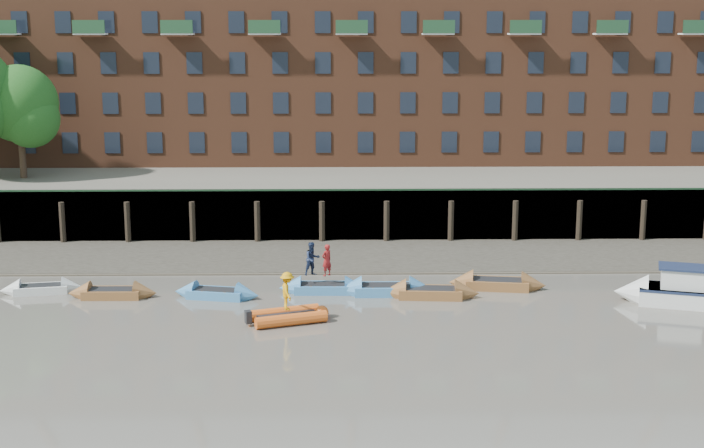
{
  "coord_description": "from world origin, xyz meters",
  "views": [
    {
      "loc": [
        -1.2,
        -37.59,
        13.54
      ],
      "look_at": [
        -0.32,
        12.0,
        3.2
      ],
      "focal_mm": 50.0,
      "sensor_mm": 36.0,
      "label": 1
    }
  ],
  "objects_px": {
    "rowboat_5": "(430,293)",
    "person_rib_crew": "(287,291)",
    "person_rower_a": "(327,260)",
    "rowboat_6": "(497,284)",
    "motor_launch": "(669,291)",
    "rowboat_0": "(41,289)",
    "rowboat_1": "(112,293)",
    "rowboat_2": "(217,293)",
    "rowboat_3": "(323,288)",
    "person_rower_b": "(312,259)",
    "rowboat_4": "(386,289)",
    "rib_tender": "(291,316)"
  },
  "relations": [
    {
      "from": "rowboat_2",
      "to": "person_rower_a",
      "type": "height_order",
      "value": "person_rower_a"
    },
    {
      "from": "rowboat_4",
      "to": "person_rower_b",
      "type": "relative_size",
      "value": 2.83
    },
    {
      "from": "rowboat_1",
      "to": "rowboat_0",
      "type": "bearing_deg",
      "value": 166.74
    },
    {
      "from": "rowboat_3",
      "to": "person_rower_b",
      "type": "distance_m",
      "value": 1.59
    },
    {
      "from": "rowboat_3",
      "to": "person_rower_b",
      "type": "bearing_deg",
      "value": 170.08
    },
    {
      "from": "rowboat_1",
      "to": "person_rower_a",
      "type": "height_order",
      "value": "person_rower_a"
    },
    {
      "from": "rowboat_6",
      "to": "rib_tender",
      "type": "height_order",
      "value": "rowboat_6"
    },
    {
      "from": "rowboat_0",
      "to": "motor_launch",
      "type": "xyz_separation_m",
      "value": [
        31.13,
        -2.5,
        0.42
      ]
    },
    {
      "from": "rowboat_5",
      "to": "person_rib_crew",
      "type": "distance_m",
      "value": 8.05
    },
    {
      "from": "person_rower_a",
      "to": "rowboat_2",
      "type": "bearing_deg",
      "value": -32.92
    },
    {
      "from": "rowboat_6",
      "to": "motor_launch",
      "type": "distance_m",
      "value": 8.42
    },
    {
      "from": "rowboat_3",
      "to": "rowboat_5",
      "type": "xyz_separation_m",
      "value": [
        5.36,
        -1.03,
        0.02
      ]
    },
    {
      "from": "person_rower_b",
      "to": "rowboat_5",
      "type": "bearing_deg",
      "value": -38.72
    },
    {
      "from": "rowboat_3",
      "to": "person_rib_crew",
      "type": "relative_size",
      "value": 2.55
    },
    {
      "from": "person_rower_a",
      "to": "person_rib_crew",
      "type": "height_order",
      "value": "person_rower_a"
    },
    {
      "from": "rowboat_1",
      "to": "person_rower_a",
      "type": "relative_size",
      "value": 2.71
    },
    {
      "from": "rowboat_0",
      "to": "rowboat_6",
      "type": "xyz_separation_m",
      "value": [
        23.22,
        0.38,
        0.04
      ]
    },
    {
      "from": "rowboat_4",
      "to": "person_rower_a",
      "type": "bearing_deg",
      "value": 172.37
    },
    {
      "from": "rowboat_1",
      "to": "person_rib_crew",
      "type": "bearing_deg",
      "value": -24.72
    },
    {
      "from": "rowboat_2",
      "to": "rowboat_3",
      "type": "height_order",
      "value": "rowboat_3"
    },
    {
      "from": "rowboat_3",
      "to": "rowboat_5",
      "type": "height_order",
      "value": "rowboat_5"
    },
    {
      "from": "rowboat_4",
      "to": "person_rower_b",
      "type": "xyz_separation_m",
      "value": [
        -3.69,
        0.51,
        1.48
      ]
    },
    {
      "from": "person_rower_b",
      "to": "person_rib_crew",
      "type": "relative_size",
      "value": 0.98
    },
    {
      "from": "rowboat_3",
      "to": "rowboat_6",
      "type": "relative_size",
      "value": 0.88
    },
    {
      "from": "rowboat_1",
      "to": "rowboat_4",
      "type": "distance_m",
      "value": 13.64
    },
    {
      "from": "rowboat_2",
      "to": "person_rower_b",
      "type": "relative_size",
      "value": 2.63
    },
    {
      "from": "rowboat_0",
      "to": "rowboat_1",
      "type": "height_order",
      "value": "rowboat_1"
    },
    {
      "from": "rowboat_1",
      "to": "rowboat_5",
      "type": "xyz_separation_m",
      "value": [
        15.84,
        -0.27,
        0.02
      ]
    },
    {
      "from": "rib_tender",
      "to": "person_rib_crew",
      "type": "height_order",
      "value": "person_rib_crew"
    },
    {
      "from": "rib_tender",
      "to": "person_rower_a",
      "type": "bearing_deg",
      "value": 51.68
    },
    {
      "from": "rowboat_2",
      "to": "rowboat_3",
      "type": "xyz_separation_m",
      "value": [
        5.28,
        0.9,
        0.01
      ]
    },
    {
      "from": "rowboat_5",
      "to": "person_rower_b",
      "type": "distance_m",
      "value": 6.18
    },
    {
      "from": "rowboat_2",
      "to": "motor_launch",
      "type": "bearing_deg",
      "value": 8.27
    },
    {
      "from": "rowboat_0",
      "to": "person_rib_crew",
      "type": "height_order",
      "value": "person_rib_crew"
    },
    {
      "from": "rowboat_0",
      "to": "person_rib_crew",
      "type": "xyz_separation_m",
      "value": [
        12.71,
        -5.11,
        1.26
      ]
    },
    {
      "from": "rowboat_5",
      "to": "person_rower_a",
      "type": "height_order",
      "value": "person_rower_a"
    },
    {
      "from": "rowboat_1",
      "to": "motor_launch",
      "type": "height_order",
      "value": "motor_launch"
    },
    {
      "from": "rowboat_2",
      "to": "rowboat_5",
      "type": "distance_m",
      "value": 10.64
    },
    {
      "from": "rowboat_2",
      "to": "rowboat_1",
      "type": "bearing_deg",
      "value": -169.57
    },
    {
      "from": "motor_launch",
      "to": "person_rower_b",
      "type": "height_order",
      "value": "person_rower_b"
    },
    {
      "from": "rowboat_1",
      "to": "rowboat_5",
      "type": "distance_m",
      "value": 15.84
    },
    {
      "from": "rowboat_3",
      "to": "person_rower_a",
      "type": "xyz_separation_m",
      "value": [
        0.2,
        -0.0,
        1.46
      ]
    },
    {
      "from": "rowboat_2",
      "to": "rib_tender",
      "type": "xyz_separation_m",
      "value": [
        3.86,
        -3.98,
        0.05
      ]
    },
    {
      "from": "rowboat_5",
      "to": "person_rower_a",
      "type": "relative_size",
      "value": 3.03
    },
    {
      "from": "rowboat_0",
      "to": "rib_tender",
      "type": "relative_size",
      "value": 1.12
    },
    {
      "from": "rowboat_1",
      "to": "person_rower_a",
      "type": "xyz_separation_m",
      "value": [
        10.68,
        0.75,
        1.46
      ]
    },
    {
      "from": "rib_tender",
      "to": "person_rower_b",
      "type": "height_order",
      "value": "person_rower_b"
    },
    {
      "from": "rowboat_4",
      "to": "rib_tender",
      "type": "distance_m",
      "value": 6.4
    },
    {
      "from": "rowboat_0",
      "to": "rowboat_1",
      "type": "xyz_separation_m",
      "value": [
        3.79,
        -0.92,
        0.02
      ]
    },
    {
      "from": "rowboat_1",
      "to": "rib_tender",
      "type": "xyz_separation_m",
      "value": [
        9.05,
        -4.12,
        0.05
      ]
    }
  ]
}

